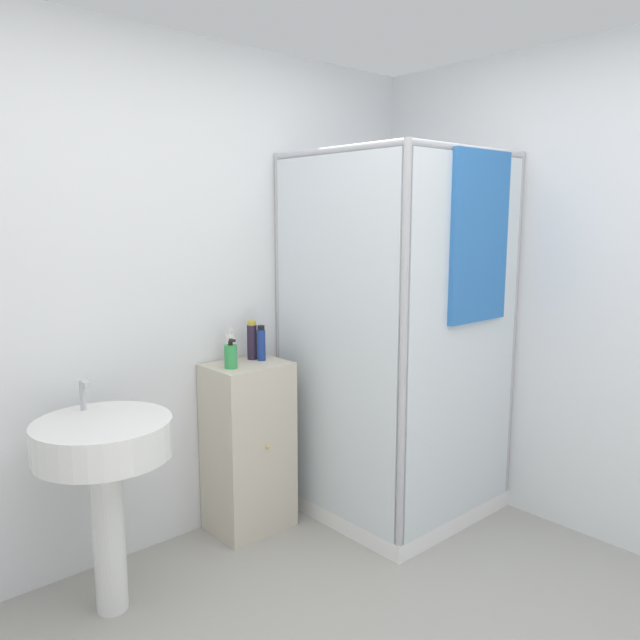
{
  "coord_description": "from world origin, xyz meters",
  "views": [
    {
      "loc": [
        -1.38,
        -1.07,
        1.64
      ],
      "look_at": [
        0.57,
        1.11,
        1.15
      ],
      "focal_mm": 35.0,
      "sensor_mm": 36.0,
      "label": 1
    }
  ],
  "objects_px": {
    "sink": "(104,458)",
    "lotion_bottle_white": "(231,348)",
    "soap_dispenser": "(231,356)",
    "shampoo_bottle_blue": "(261,343)",
    "shampoo_bottle_tall_black": "(252,341)"
  },
  "relations": [
    {
      "from": "sink",
      "to": "shampoo_bottle_tall_black",
      "type": "bearing_deg",
      "value": 15.74
    },
    {
      "from": "shampoo_bottle_blue",
      "to": "shampoo_bottle_tall_black",
      "type": "bearing_deg",
      "value": 111.0
    },
    {
      "from": "soap_dispenser",
      "to": "lotion_bottle_white",
      "type": "distance_m",
      "value": 0.13
    },
    {
      "from": "sink",
      "to": "soap_dispenser",
      "type": "relative_size",
      "value": 6.43
    },
    {
      "from": "sink",
      "to": "shampoo_bottle_tall_black",
      "type": "height_order",
      "value": "shampoo_bottle_tall_black"
    },
    {
      "from": "soap_dispenser",
      "to": "shampoo_bottle_tall_black",
      "type": "height_order",
      "value": "shampoo_bottle_tall_black"
    },
    {
      "from": "sink",
      "to": "lotion_bottle_white",
      "type": "bearing_deg",
      "value": 19.0
    },
    {
      "from": "shampoo_bottle_blue",
      "to": "lotion_bottle_white",
      "type": "relative_size",
      "value": 1.05
    },
    {
      "from": "soap_dispenser",
      "to": "shampoo_bottle_blue",
      "type": "distance_m",
      "value": 0.22
    },
    {
      "from": "soap_dispenser",
      "to": "shampoo_bottle_blue",
      "type": "xyz_separation_m",
      "value": [
        0.22,
        0.04,
        0.03
      ]
    },
    {
      "from": "shampoo_bottle_blue",
      "to": "lotion_bottle_white",
      "type": "height_order",
      "value": "shampoo_bottle_blue"
    },
    {
      "from": "sink",
      "to": "shampoo_bottle_blue",
      "type": "relative_size",
      "value": 5.17
    },
    {
      "from": "sink",
      "to": "lotion_bottle_white",
      "type": "xyz_separation_m",
      "value": [
        0.8,
        0.28,
        0.3
      ]
    },
    {
      "from": "shampoo_bottle_blue",
      "to": "soap_dispenser",
      "type": "bearing_deg",
      "value": -169.75
    },
    {
      "from": "lotion_bottle_white",
      "to": "soap_dispenser",
      "type": "bearing_deg",
      "value": -123.32
    }
  ]
}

